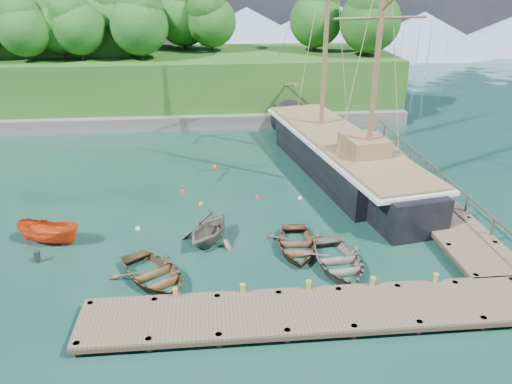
% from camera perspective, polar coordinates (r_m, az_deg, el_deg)
% --- Properties ---
extents(ground, '(160.00, 160.00, 0.00)m').
position_cam_1_polar(ground, '(27.59, -0.18, -6.23)').
color(ground, '#14362E').
rests_on(ground, ground).
extents(dock_near, '(20.00, 3.20, 1.10)m').
position_cam_1_polar(dock_near, '(22.27, 6.68, -13.37)').
color(dock_near, brown).
rests_on(dock_near, ground).
extents(dock_east, '(3.20, 24.00, 1.10)m').
position_cam_1_polar(dock_east, '(36.24, 17.18, 1.07)').
color(dock_east, brown).
rests_on(dock_east, ground).
extents(bollard_0, '(0.26, 0.26, 0.45)m').
position_cam_1_polar(bollard_0, '(23.32, -9.07, -12.90)').
color(bollard_0, olive).
rests_on(bollard_0, ground).
extents(bollard_1, '(0.26, 0.26, 0.45)m').
position_cam_1_polar(bollard_1, '(23.28, -1.51, -12.64)').
color(bollard_1, olive).
rests_on(bollard_1, ground).
extents(bollard_2, '(0.26, 0.26, 0.45)m').
position_cam_1_polar(bollard_2, '(23.62, 5.94, -12.17)').
color(bollard_2, olive).
rests_on(bollard_2, ground).
extents(bollard_3, '(0.26, 0.26, 0.45)m').
position_cam_1_polar(bollard_3, '(24.33, 13.03, -11.53)').
color(bollard_3, olive).
rests_on(bollard_3, ground).
extents(bollard_4, '(0.26, 0.26, 0.45)m').
position_cam_1_polar(bollard_4, '(25.37, 19.60, -10.78)').
color(bollard_4, olive).
rests_on(bollard_4, ground).
extents(rowboat_0, '(5.44, 5.81, 0.98)m').
position_cam_1_polar(rowboat_0, '(25.23, -11.48, -9.96)').
color(rowboat_0, brown).
rests_on(rowboat_0, ground).
extents(rowboat_1, '(4.61, 4.82, 1.96)m').
position_cam_1_polar(rowboat_1, '(28.16, -5.35, -5.67)').
color(rowboat_1, '#5B554B').
rests_on(rowboat_1, ground).
extents(rowboat_2, '(3.51, 4.67, 0.92)m').
position_cam_1_polar(rowboat_2, '(27.32, 4.64, -6.65)').
color(rowboat_2, brown).
rests_on(rowboat_2, ground).
extents(rowboat_3, '(3.83, 5.08, 1.00)m').
position_cam_1_polar(rowboat_3, '(26.08, 9.37, -8.54)').
color(rowboat_3, '#6D6259').
rests_on(rowboat_3, ground).
extents(motorboat_orange, '(4.03, 2.56, 1.46)m').
position_cam_1_polar(motorboat_orange, '(30.19, -22.38, -5.38)').
color(motorboat_orange, '#DC4310').
rests_on(motorboat_orange, ground).
extents(cabin_boat_white, '(2.22, 4.93, 1.85)m').
position_cam_1_polar(cabin_boat_white, '(31.16, 14.41, -3.30)').
color(cabin_boat_white, white).
rests_on(cabin_boat_white, ground).
extents(schooner, '(8.63, 27.91, 20.66)m').
position_cam_1_polar(schooner, '(37.57, 9.69, 3.80)').
color(schooner, black).
rests_on(schooner, ground).
extents(mooring_buoy_0, '(0.29, 0.29, 0.29)m').
position_cam_1_polar(mooring_buoy_0, '(30.16, -13.34, -4.14)').
color(mooring_buoy_0, white).
rests_on(mooring_buoy_0, ground).
extents(mooring_buoy_1, '(0.29, 0.29, 0.29)m').
position_cam_1_polar(mooring_buoy_1, '(32.58, -6.32, -1.41)').
color(mooring_buoy_1, orange).
rests_on(mooring_buoy_1, ground).
extents(mooring_buoy_2, '(0.29, 0.29, 0.29)m').
position_cam_1_polar(mooring_buoy_2, '(33.30, 0.11, -0.66)').
color(mooring_buoy_2, red).
rests_on(mooring_buoy_2, ground).
extents(mooring_buoy_3, '(0.30, 0.30, 0.30)m').
position_cam_1_polar(mooring_buoy_3, '(33.30, 5.04, -0.76)').
color(mooring_buoy_3, silver).
rests_on(mooring_buoy_3, ground).
extents(mooring_buoy_4, '(0.35, 0.35, 0.35)m').
position_cam_1_polar(mooring_buoy_4, '(34.51, -8.41, -0.02)').
color(mooring_buoy_4, red).
rests_on(mooring_buoy_4, ground).
extents(mooring_buoy_5, '(0.34, 0.34, 0.34)m').
position_cam_1_polar(mooring_buoy_5, '(38.72, -4.72, 2.88)').
color(mooring_buoy_5, '#F84906').
rests_on(mooring_buoy_5, ground).
extents(headland, '(51.00, 19.31, 12.90)m').
position_cam_1_polar(headland, '(56.76, -16.78, 14.54)').
color(headland, '#474744').
rests_on(headland, ground).
extents(distant_ridge, '(117.00, 40.00, 10.00)m').
position_cam_1_polar(distant_ridge, '(94.46, -1.54, 18.16)').
color(distant_ridge, '#728CA5').
rests_on(distant_ridge, ground).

